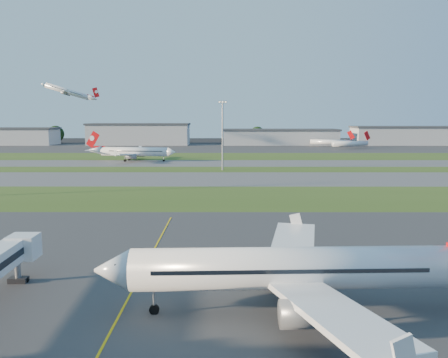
{
  "coord_description": "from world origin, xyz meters",
  "views": [
    {
      "loc": [
        15.8,
        -55.58,
        20.26
      ],
      "look_at": [
        15.65,
        36.18,
        7.0
      ],
      "focal_mm": 35.0,
      "sensor_mm": 36.0,
      "label": 1
    }
  ],
  "objects_px": {
    "airliner_taxiing": "(134,152)",
    "mini_jet_far": "(331,142)",
    "light_mast_centre": "(223,131)",
    "airliner_parked": "(302,269)",
    "mini_jet_near": "(350,144)"
  },
  "relations": [
    {
      "from": "airliner_taxiing",
      "to": "mini_jet_near",
      "type": "relative_size",
      "value": 1.43
    },
    {
      "from": "airliner_taxiing",
      "to": "mini_jet_far",
      "type": "xyz_separation_m",
      "value": [
        111.24,
        92.52,
        -0.96
      ]
    },
    {
      "from": "airliner_parked",
      "to": "light_mast_centre",
      "type": "height_order",
      "value": "light_mast_centre"
    },
    {
      "from": "mini_jet_far",
      "to": "light_mast_centre",
      "type": "xyz_separation_m",
      "value": [
        -70.91,
        -125.74,
        11.53
      ]
    },
    {
      "from": "airliner_parked",
      "to": "mini_jet_far",
      "type": "distance_m",
      "value": 254.0
    },
    {
      "from": "mini_jet_far",
      "to": "light_mast_centre",
      "type": "height_order",
      "value": "light_mast_centre"
    },
    {
      "from": "airliner_parked",
      "to": "light_mast_centre",
      "type": "xyz_separation_m",
      "value": [
        -8.79,
        120.54,
        10.15
      ]
    },
    {
      "from": "mini_jet_near",
      "to": "mini_jet_far",
      "type": "height_order",
      "value": "same"
    },
    {
      "from": "airliner_taxiing",
      "to": "mini_jet_far",
      "type": "height_order",
      "value": "airliner_taxiing"
    },
    {
      "from": "airliner_taxiing",
      "to": "light_mast_centre",
      "type": "relative_size",
      "value": 1.49
    },
    {
      "from": "mini_jet_near",
      "to": "airliner_taxiing",
      "type": "bearing_deg",
      "value": -170.52
    },
    {
      "from": "airliner_parked",
      "to": "mini_jet_far",
      "type": "relative_size",
      "value": 1.53
    },
    {
      "from": "airliner_parked",
      "to": "light_mast_centre",
      "type": "bearing_deg",
      "value": 92.22
    },
    {
      "from": "airliner_parked",
      "to": "light_mast_centre",
      "type": "distance_m",
      "value": 121.29
    },
    {
      "from": "airliner_taxiing",
      "to": "light_mast_centre",
      "type": "distance_m",
      "value": 53.31
    }
  ]
}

